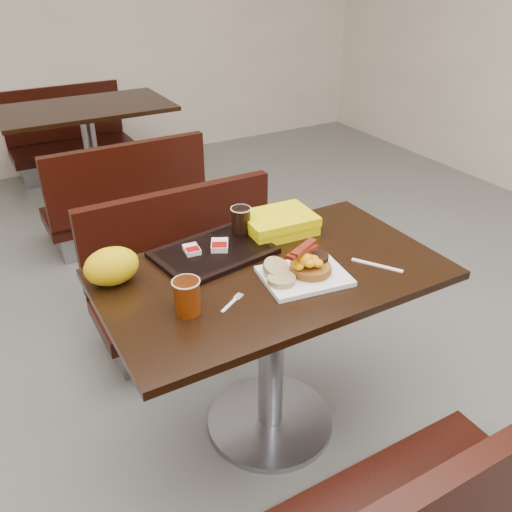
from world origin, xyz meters
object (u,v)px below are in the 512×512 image
paper_bag (112,266)px  tray (213,253)px  table_near (271,353)px  fork (229,305)px  hashbrown_sleeve_right (220,245)px  hashbrown_sleeve_left (192,250)px  bench_near_s (396,495)px  pancake_stack (311,268)px  bench_far_n (71,134)px  clamshell (278,223)px  table_far (92,157)px  bench_far_s (121,190)px  coffee_cup_far (241,220)px  knife (377,265)px  bench_near_n (197,274)px  platter (304,276)px  coffee_cup_near (187,297)px

paper_bag → tray: bearing=0.5°
table_near → fork: (-0.23, -0.11, 0.38)m
hashbrown_sleeve_right → hashbrown_sleeve_left: bearing=-165.0°
bench_near_s → pancake_stack: pancake_stack is taller
bench_near_s → hashbrown_sleeve_right: hashbrown_sleeve_right is taller
bench_far_n → clamshell: 3.09m
table_far → bench_far_s: size_ratio=1.20×
bench_near_s → coffee_cup_far: size_ratio=9.85×
table_far → pancake_stack: 2.72m
table_far → hashbrown_sleeve_right: (-0.10, -2.39, 0.41)m
bench_near_s → hashbrown_sleeve_right: (-0.10, 0.91, 0.42)m
bench_far_s → tray: bearing=-94.5°
table_far → knife: knife is taller
coffee_cup_far → paper_bag: size_ratio=0.55×
bench_near_n → bench_far_s: same height
bench_near_n → hashbrown_sleeve_left: hashbrown_sleeve_left is taller
table_near → bench_far_n: 3.30m
platter → fork: size_ratio=2.44×
table_far → bench_far_n: table_far is taller
hashbrown_sleeve_left → bench_near_n: bearing=73.0°
bench_far_n → platter: (0.07, -3.40, 0.40)m
fork → coffee_cup_far: 0.48m
table_far → bench_far_n: size_ratio=1.20×
tray → pancake_stack: bearing=-61.5°
bench_near_s → table_far: bearing=90.0°
knife → hashbrown_sleeve_left: bearing=-158.3°
table_near → fork: bearing=-153.6°
tray → paper_bag: (-0.38, -0.00, 0.05)m
table_far → hashbrown_sleeve_left: bearing=-95.0°
bench_far_s → clamshell: (0.18, -1.65, 0.43)m
bench_near_n → clamshell: 0.65m
knife → coffee_cup_far: (-0.31, 0.44, 0.07)m
clamshell → fork: bearing=-134.6°
bench_near_n → coffee_cup_near: size_ratio=8.76×
bench_far_s → paper_bag: 1.83m
knife → platter: bearing=-135.3°
tray → hashbrown_sleeve_right: 0.04m
tray → table_far: bearing=77.7°
table_near → bench_far_n: (0.00, 3.30, -0.02)m
bench_near_n → knife: 1.00m
knife → hashbrown_sleeve_right: hashbrown_sleeve_right is taller
table_near → coffee_cup_near: size_ratio=10.51×
table_far → paper_bag: 2.49m
table_far → hashbrown_sleeve_left: hashbrown_sleeve_left is taller
knife → coffee_cup_far: size_ratio=1.84×
table_far → bench_far_s: bearing=-90.0°
hashbrown_sleeve_left → bench_far_s: bearing=89.6°
bench_far_n → bench_near_s: bearing=-90.0°
bench_near_n → coffee_cup_near: (-0.36, -0.78, 0.45)m
table_far → paper_bag: (-0.51, -2.40, 0.44)m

